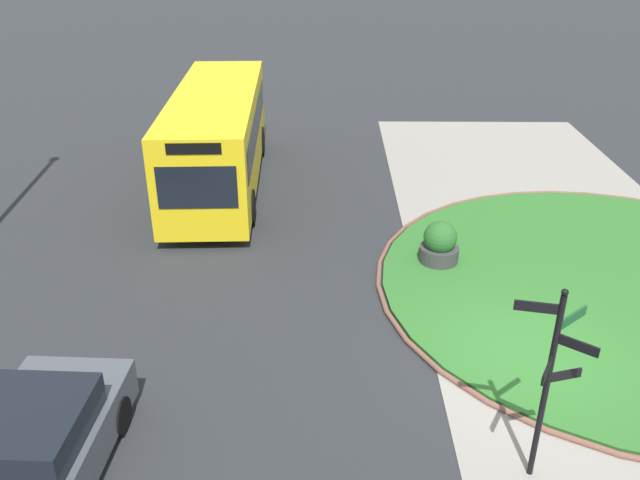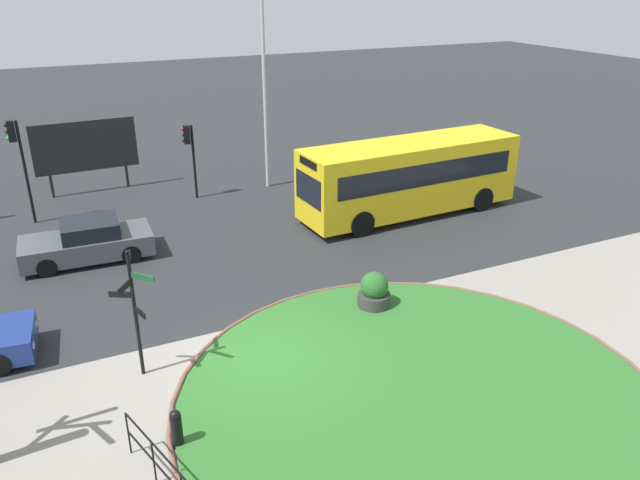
{
  "view_description": "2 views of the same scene",
  "coord_description": "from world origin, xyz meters",
  "views": [
    {
      "loc": [
        -10.39,
        3.92,
        7.81
      ],
      "look_at": [
        1.6,
        4.07,
        1.76
      ],
      "focal_mm": 36.66,
      "sensor_mm": 36.0,
      "label": 1
    },
    {
      "loc": [
        -4.4,
        -12.49,
        9.06
      ],
      "look_at": [
        3.24,
        3.67,
        1.31
      ],
      "focal_mm": 34.68,
      "sensor_mm": 36.0,
      "label": 2
    }
  ],
  "objects": [
    {
      "name": "bus_yellow",
      "position": [
        8.93,
        7.32,
        1.61
      ],
      "size": [
        9.17,
        2.81,
        2.98
      ],
      "rotation": [
        0.0,
        0.0,
        3.19
      ],
      "color": "yellow",
      "rests_on": "ground"
    },
    {
      "name": "car_near_lane",
      "position": [
        -3.32,
        8.29,
        0.64
      ],
      "size": [
        4.35,
        2.08,
        1.4
      ],
      "rotation": [
        0.0,
        0.0,
        3.1
      ],
      "color": "#474C51",
      "rests_on": "ground"
    },
    {
      "name": "sidewalk_paving",
      "position": [
        0.0,
        -2.08,
        0.01
      ],
      "size": [
        32.0,
        7.83,
        0.02
      ],
      "primitive_type": "cube",
      "color": "gray",
      "rests_on": "ground"
    },
    {
      "name": "planter_near_signpost",
      "position": [
        3.81,
        1.18,
        0.52
      ],
      "size": [
        0.96,
        0.96,
        1.15
      ],
      "color": "#383838",
      "rests_on": "ground"
    },
    {
      "name": "grass_kerb_ring",
      "position": [
        2.66,
        -2.92,
        0.06
      ],
      "size": [
        11.43,
        11.43,
        0.11
      ],
      "primitive_type": "torus",
      "color": "brown",
      "rests_on": "ground"
    },
    {
      "name": "grass_island",
      "position": [
        2.66,
        -2.92,
        0.05
      ],
      "size": [
        11.12,
        11.12,
        0.1
      ],
      "primitive_type": "cylinder",
      "color": "#2D6B28",
      "rests_on": "ground"
    },
    {
      "name": "signpost_directional",
      "position": [
        -2.93,
        0.74,
        1.97
      ],
      "size": [
        0.97,
        1.15,
        3.34
      ],
      "color": "black",
      "rests_on": "ground"
    },
    {
      "name": "ground",
      "position": [
        0.0,
        0.0,
        0.0
      ],
      "size": [
        120.0,
        120.0,
        0.0
      ],
      "primitive_type": "plane",
      "color": "#282B2D"
    }
  ]
}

